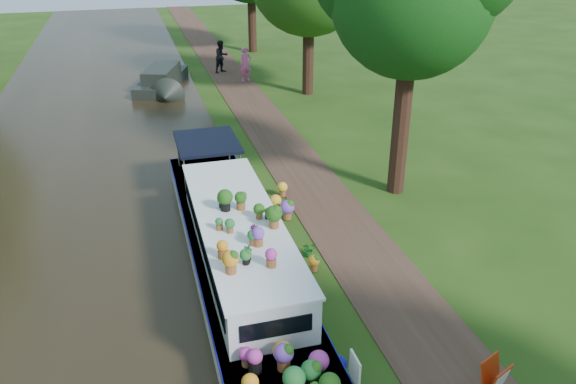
% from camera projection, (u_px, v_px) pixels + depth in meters
% --- Properties ---
extents(ground, '(100.00, 100.00, 0.00)m').
position_uv_depth(ground, '(316.00, 253.00, 15.37)').
color(ground, '#213F0F').
rests_on(ground, ground).
extents(canal_water, '(10.00, 100.00, 0.02)m').
position_uv_depth(canal_water, '(86.00, 287.00, 13.90)').
color(canal_water, black).
rests_on(canal_water, ground).
extents(towpath, '(2.20, 100.00, 0.03)m').
position_uv_depth(towpath, '(357.00, 246.00, 15.65)').
color(towpath, '#432B1F').
rests_on(towpath, ground).
extents(plant_boat, '(2.29, 13.52, 2.26)m').
position_uv_depth(plant_boat, '(241.00, 255.00, 13.65)').
color(plant_boat, white).
rests_on(plant_boat, canal_water).
extents(second_boat, '(3.37, 6.42, 1.17)m').
position_uv_depth(second_boat, '(162.00, 80.00, 30.09)').
color(second_boat, black).
rests_on(second_boat, canal_water).
extents(sandwich_board, '(0.60, 0.62, 0.87)m').
position_uv_depth(sandwich_board, '(494.00, 384.00, 10.46)').
color(sandwich_board, '#BC310D').
rests_on(sandwich_board, towpath).
extents(pedestrian_pink, '(0.77, 0.60, 1.89)m').
position_uv_depth(pedestrian_pink, '(246.00, 64.00, 31.22)').
color(pedestrian_pink, pink).
rests_on(pedestrian_pink, towpath).
extents(pedestrian_dark, '(1.14, 1.07, 1.86)m').
position_uv_depth(pedestrian_dark, '(222.00, 56.00, 33.07)').
color(pedestrian_dark, black).
rests_on(pedestrian_dark, towpath).
extents(verge_plant, '(0.48, 0.45, 0.43)m').
position_uv_depth(verge_plant, '(309.00, 249.00, 15.12)').
color(verge_plant, '#1F6820').
rests_on(verge_plant, ground).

